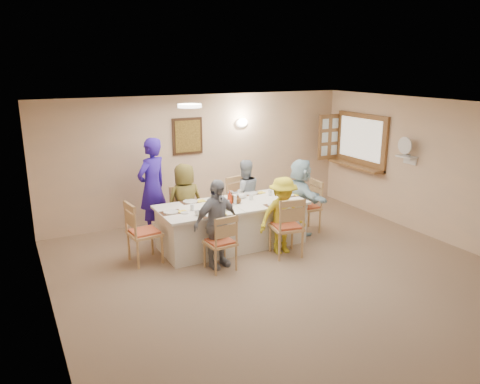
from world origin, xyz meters
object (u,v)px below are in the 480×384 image
chair_front_left (220,241)px  diner_back_right (244,195)px  diner_front_right (283,216)px  chair_back_right (241,202)px  diner_front_left (217,224)px  desk_fan (406,149)px  chair_front_right (286,226)px  chair_back_left (183,212)px  chair_right_end (306,206)px  caregiver (152,187)px  chair_left_end (144,232)px  condiment_ketchup (230,197)px  dining_table (232,225)px  serving_hatch (361,141)px  diner_right_end (301,196)px  diner_back_left (185,202)px

chair_front_left → diner_back_right: 1.92m
diner_front_right → chair_back_right: bearing=94.4°
diner_front_left → diner_front_right: size_ratio=1.08×
desk_fan → chair_front_right: bearing=-177.4°
chair_back_left → diner_back_right: bearing=-0.1°
chair_right_end → caregiver: 2.87m
chair_back_right → chair_front_right: size_ratio=0.95×
chair_left_end → condiment_ketchup: chair_left_end is taller
dining_table → chair_front_right: size_ratio=2.50×
serving_hatch → chair_front_left: size_ratio=1.65×
dining_table → diner_front_left: 0.96m
chair_back_left → chair_front_left: bearing=-84.4°
chair_front_right → diner_front_right: 0.19m
chair_right_end → diner_front_right: 1.18m
desk_fan → diner_right_end: 2.16m
chair_front_right → chair_back_right: bearing=-80.7°
dining_table → chair_right_end: bearing=0.0°
desk_fan → caregiver: (-4.34, 1.83, -0.64)m
chair_front_right → diner_right_end: (0.82, 0.80, 0.19)m
diner_front_left → serving_hatch: bearing=7.0°
chair_right_end → diner_back_left: size_ratio=0.71×
chair_left_end → caregiver: bearing=-29.4°
caregiver → serving_hatch: bearing=144.8°
desk_fan → chair_front_left: size_ratio=0.33×
chair_front_left → diner_right_end: (2.02, 0.80, 0.25)m
chair_left_end → chair_right_end: bearing=-95.9°
chair_front_left → diner_back_right: bearing=-133.5°
diner_back_left → diner_right_end: bearing=157.5°
desk_fan → diner_front_right: bearing=-180.0°
diner_back_right → diner_front_left: (-1.20, -1.36, 0.03)m
desk_fan → diner_front_right: size_ratio=0.23×
chair_back_left → chair_back_right: size_ratio=0.94×
dining_table → condiment_ketchup: bearing=-175.9°
desk_fan → caregiver: 4.75m
chair_back_right → diner_back_right: bearing=-101.2°
dining_table → chair_back_left: bearing=126.9°
desk_fan → chair_front_left: desk_fan is taller
serving_hatch → chair_back_left: (-4.00, 0.13, -1.04)m
chair_right_end → diner_front_right: (-0.95, -0.68, 0.16)m
serving_hatch → chair_left_end: serving_hatch is taller
chair_back_left → chair_right_end: size_ratio=0.93×
diner_front_right → diner_front_left: bearing=-175.6°
desk_fan → diner_back_left: (-3.89, 1.36, -0.85)m
serving_hatch → diner_back_left: bearing=179.9°
chair_left_end → chair_back_left: bearing=-55.8°
chair_front_right → chair_left_end: chair_front_right is taller
dining_table → condiment_ketchup: 0.50m
chair_back_right → diner_back_left: size_ratio=0.70×
chair_front_right → diner_right_end: diner_right_end is taller
condiment_ketchup → diner_back_left: bearing=129.2°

